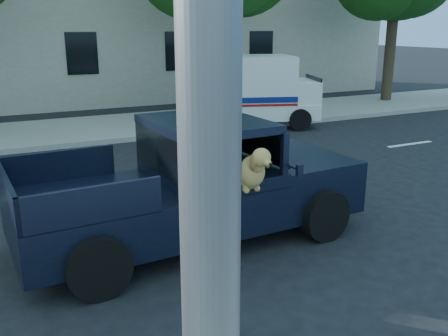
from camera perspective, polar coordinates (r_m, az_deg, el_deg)
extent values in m
plane|color=black|center=(7.86, -2.82, -8.39)|extent=(120.00, 120.00, 0.00)
cube|color=gray|center=(16.34, -15.92, 4.20)|extent=(60.00, 4.00, 0.15)
cylinder|color=#332619|center=(18.01, -0.56, 12.67)|extent=(0.44, 0.44, 4.40)
cylinder|color=#332619|center=(22.66, 18.44, 12.57)|extent=(0.44, 0.44, 4.40)
cube|color=black|center=(7.74, -3.65, -3.72)|extent=(5.37, 2.30, 0.67)
cube|color=black|center=(8.55, 7.68, 1.01)|extent=(1.62, 2.10, 0.16)
cube|color=black|center=(7.53, -2.07, 5.11)|extent=(1.67, 2.02, 0.12)
cube|color=black|center=(8.01, 3.19, 3.16)|extent=(0.35, 1.75, 0.57)
cube|color=black|center=(7.50, 0.99, -2.79)|extent=(0.59, 0.59, 0.39)
cube|color=black|center=(7.04, 8.63, -0.24)|extent=(0.10, 0.06, 0.16)
cube|color=silver|center=(16.66, 3.14, 6.67)|extent=(4.59, 3.16, 0.50)
cube|color=silver|center=(16.46, 1.81, 10.09)|extent=(3.84, 2.90, 1.50)
cube|color=silver|center=(16.96, 8.74, 8.72)|extent=(1.45, 2.04, 0.70)
cube|color=navy|center=(15.59, 2.36, 7.71)|extent=(3.23, 1.12, 0.18)
cube|color=#9E0F0F|center=(15.61, 2.35, 7.13)|extent=(3.23, 1.12, 0.07)
cube|color=yellow|center=(2.54, -3.04, -0.80)|extent=(0.20, 0.03, 0.49)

